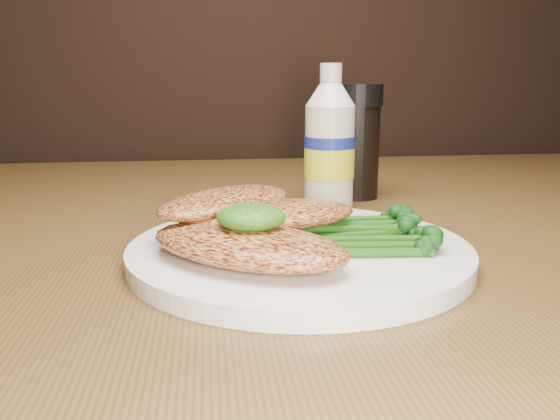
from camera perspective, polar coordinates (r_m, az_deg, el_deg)
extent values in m
cylinder|color=white|center=(0.45, 1.90, -4.14)|extent=(0.26, 0.26, 0.01)
ellipsoid|color=#CB7840|center=(0.40, -3.24, -3.41)|extent=(0.17, 0.16, 0.02)
ellipsoid|color=#CB7840|center=(0.46, -1.01, -0.49)|extent=(0.15, 0.10, 0.02)
ellipsoid|color=#CB7840|center=(0.47, -5.34, 0.77)|extent=(0.14, 0.14, 0.02)
ellipsoid|color=#0C3808|center=(0.40, -2.86, -0.72)|extent=(0.05, 0.05, 0.02)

